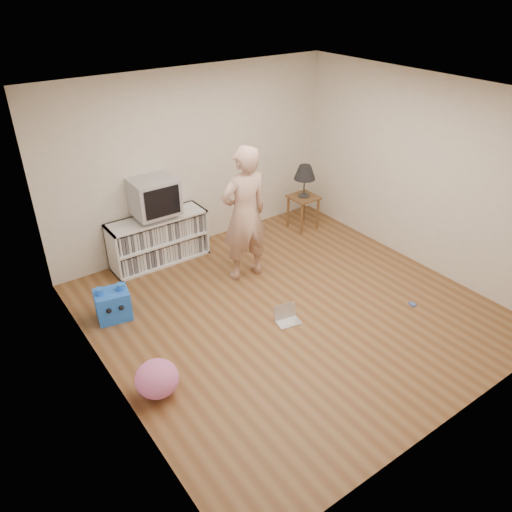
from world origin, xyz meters
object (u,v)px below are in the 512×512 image
object	(u,v)px
media_unit	(158,239)
crt_tv	(154,196)
side_table	(303,204)
plush_pink	(157,379)
table_lamp	(305,173)
laptop	(287,317)
dvd_deck	(156,215)
person	(244,214)
plush_blue	(113,304)

from	to	relation	value
media_unit	crt_tv	distance (m)	0.67
side_table	plush_pink	bearing A→B (deg)	-150.80
side_table	table_lamp	xyz separation A→B (m)	(-0.00, 0.00, 0.53)
media_unit	laptop	distance (m)	2.30
crt_tv	side_table	world-z (taller)	crt_tv
dvd_deck	plush_pink	world-z (taller)	dvd_deck
plush_pink	crt_tv	bearing A→B (deg)	63.33
person	laptop	world-z (taller)	person
table_lamp	plush_pink	distance (m)	4.14
dvd_deck	table_lamp	world-z (taller)	table_lamp
media_unit	plush_pink	size ratio (longest dim) A/B	3.19
media_unit	table_lamp	distance (m)	2.48
laptop	plush_pink	world-z (taller)	plush_pink
side_table	person	size ratio (longest dim) A/B	0.30
media_unit	dvd_deck	size ratio (longest dim) A/B	3.11
crt_tv	plush_pink	xyz separation A→B (m)	(-1.18, -2.35, -0.83)
dvd_deck	table_lamp	bearing A→B (deg)	-8.86
media_unit	side_table	world-z (taller)	media_unit
person	plush_pink	size ratio (longest dim) A/B	4.22
dvd_deck	crt_tv	distance (m)	0.29
crt_tv	laptop	bearing A→B (deg)	-74.42
plush_pink	media_unit	bearing A→B (deg)	63.51
crt_tv	side_table	bearing A→B (deg)	-8.78
plush_pink	table_lamp	bearing A→B (deg)	29.20
side_table	plush_pink	xyz separation A→B (m)	(-3.56, -1.99, -0.23)
plush_blue	side_table	bearing A→B (deg)	20.00
dvd_deck	crt_tv	bearing A→B (deg)	-90.00
plush_pink	plush_blue	bearing A→B (deg)	85.34
plush_blue	laptop	bearing A→B (deg)	-26.11
side_table	person	bearing A→B (deg)	-157.45
person	plush_pink	distance (m)	2.49
person	laptop	xyz separation A→B (m)	(-0.18, -1.15, -0.87)
table_lamp	plush_blue	bearing A→B (deg)	-171.03
table_lamp	plush_blue	xyz separation A→B (m)	(-3.44, -0.54, -0.75)
person	plush_blue	bearing A→B (deg)	-0.40
side_table	table_lamp	distance (m)	0.53
media_unit	dvd_deck	xyz separation A→B (m)	(0.00, -0.02, 0.39)
person	laptop	bearing A→B (deg)	84.33
side_table	plush_blue	world-z (taller)	side_table
table_lamp	plush_blue	world-z (taller)	table_lamp
dvd_deck	media_unit	bearing A→B (deg)	90.00
crt_tv	plush_pink	size ratio (longest dim) A/B	1.37
side_table	plush_pink	size ratio (longest dim) A/B	1.25
table_lamp	plush_pink	world-z (taller)	table_lamp
dvd_deck	laptop	size ratio (longest dim) A/B	1.38
dvd_deck	table_lamp	distance (m)	2.41
table_lamp	media_unit	bearing A→B (deg)	170.77
person	crt_tv	bearing A→B (deg)	-49.35
media_unit	person	bearing A→B (deg)	-53.06
side_table	plush_pink	world-z (taller)	side_table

